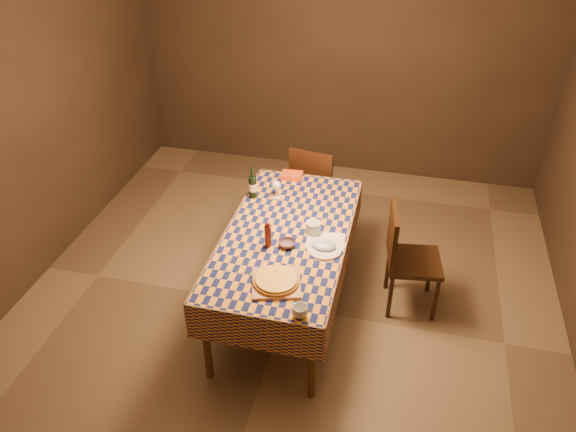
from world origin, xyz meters
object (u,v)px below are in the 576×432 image
at_px(dining_table, 287,242).
at_px(pizza, 276,280).
at_px(white_plate, 325,249).
at_px(chair_far, 314,185).
at_px(bowl, 287,244).
at_px(cutting_board, 276,283).
at_px(chair_right, 405,254).
at_px(wine_bottle, 253,186).

bearing_deg(dining_table, pizza, -83.31).
relative_size(white_plate, chair_far, 0.28).
xyz_separation_m(bowl, white_plate, (0.28, 0.02, -0.01)).
bearing_deg(bowl, white_plate, 4.04).
bearing_deg(chair_far, dining_table, -89.72).
height_order(cutting_board, bowl, bowl).
distance_m(white_plate, chair_right, 0.76).
distance_m(dining_table, chair_far, 1.17).
relative_size(dining_table, white_plate, 7.15).
xyz_separation_m(wine_bottle, chair_far, (0.39, 0.71, -0.35)).
relative_size(chair_far, chair_right, 1.00).
bearing_deg(chair_far, cutting_board, -87.58).
height_order(cutting_board, pizza, pizza).
height_order(dining_table, pizza, pizza).
bearing_deg(cutting_board, bowl, 93.86).
distance_m(dining_table, wine_bottle, 0.63).
bearing_deg(dining_table, white_plate, -22.32).
distance_m(dining_table, white_plate, 0.36).
bearing_deg(pizza, chair_far, 92.42).
xyz_separation_m(dining_table, chair_far, (-0.01, 1.16, -0.17)).
bearing_deg(bowl, dining_table, 104.48).
relative_size(dining_table, chair_right, 1.98).
bearing_deg(cutting_board, chair_far, 92.42).
relative_size(cutting_board, bowl, 2.57).
bearing_deg(chair_far, bowl, -88.04).
relative_size(bowl, chair_right, 0.14).
distance_m(cutting_board, chair_right, 1.23).
distance_m(dining_table, pizza, 0.60).
xyz_separation_m(bowl, chair_right, (0.87, 0.43, -0.27)).
height_order(chair_far, chair_right, same).
xyz_separation_m(white_plate, chair_far, (-0.33, 1.29, -0.25)).
xyz_separation_m(wine_bottle, chair_right, (1.30, -0.17, -0.35)).
xyz_separation_m(wine_bottle, white_plate, (0.72, -0.58, -0.09)).
distance_m(pizza, wine_bottle, 1.13).
xyz_separation_m(cutting_board, wine_bottle, (-0.47, 1.03, 0.09)).
relative_size(bowl, chair_far, 0.14).
height_order(pizza, bowl, pizza).
bearing_deg(pizza, dining_table, 96.69).
height_order(bowl, wine_bottle, wine_bottle).
bearing_deg(chair_far, wine_bottle, -118.81).
bearing_deg(bowl, wine_bottle, 126.03).
distance_m(cutting_board, wine_bottle, 1.13).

